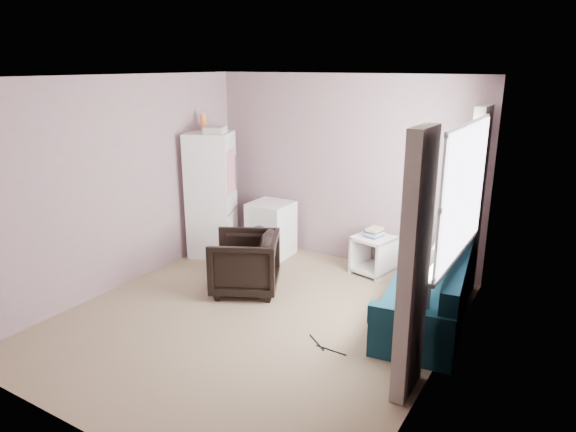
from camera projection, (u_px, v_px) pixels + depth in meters
name	position (u px, v px, depth m)	size (l,w,h in m)	color
room	(255.00, 206.00, 5.12)	(3.84, 4.24, 2.54)	#947D61
armchair	(245.00, 260.00, 6.05)	(0.76, 0.71, 0.78)	black
fridge	(211.00, 194.00, 7.14)	(0.78, 0.78, 1.96)	silver
washing_machine	(271.00, 228.00, 7.20)	(0.54, 0.56, 0.77)	silver
side_table	(373.00, 252.00, 6.59)	(0.54, 0.54, 0.62)	white
sofa	(429.00, 302.00, 5.24)	(0.99, 1.78, 0.76)	#0E3443
window_dressing	(450.00, 230.00, 4.86)	(0.17, 2.62, 2.18)	white
floor_cables	(324.00, 346.00, 4.93)	(0.47, 0.20, 0.01)	black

